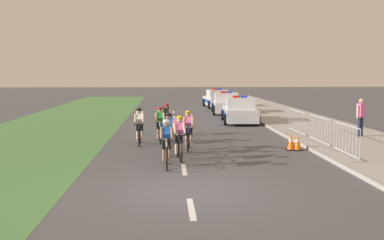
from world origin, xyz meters
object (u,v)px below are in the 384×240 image
at_px(police_car_nearest, 240,111).
at_px(crowd_barrier_front, 346,141).
at_px(cyclist_lead, 167,142).
at_px(spectator_back, 361,115).
at_px(cyclist_sixth, 139,125).
at_px(cyclist_fourth, 189,129).
at_px(police_car_second, 226,104).
at_px(crowd_barrier_rear, 297,123).
at_px(traffic_cone_mid, 291,142).
at_px(cyclist_seventh, 166,119).
at_px(cyclist_third, 169,132).
at_px(traffic_cone_near, 298,142).
at_px(cyclist_fifth, 160,124).
at_px(cyclist_second, 179,137).
at_px(crowd_barrier_middle, 319,131).
at_px(police_car_third, 217,99).

height_order(police_car_nearest, crowd_barrier_front, police_car_nearest).
xyz_separation_m(cyclist_lead, spectator_back, (8.57, 5.52, 0.30)).
bearing_deg(police_car_nearest, cyclist_sixth, -124.47).
height_order(cyclist_fourth, police_car_second, police_car_second).
relative_size(crowd_barrier_rear, traffic_cone_mid, 3.63).
distance_m(cyclist_sixth, cyclist_seventh, 2.86).
bearing_deg(spectator_back, cyclist_third, -158.92).
bearing_deg(traffic_cone_near, cyclist_sixth, 164.01).
distance_m(cyclist_fifth, police_car_nearest, 8.64).
height_order(cyclist_fifth, cyclist_seventh, same).
relative_size(cyclist_second, crowd_barrier_middle, 0.74).
bearing_deg(cyclist_fourth, crowd_barrier_front, -22.97).
bearing_deg(spectator_back, cyclist_sixth, -173.97).
height_order(cyclist_fourth, traffic_cone_near, cyclist_fourth).
bearing_deg(police_car_second, traffic_cone_near, -87.68).
height_order(cyclist_sixth, crowd_barrier_middle, cyclist_sixth).
bearing_deg(traffic_cone_near, cyclist_seventh, 138.46).
height_order(cyclist_lead, crowd_barrier_middle, cyclist_lead).
height_order(police_car_nearest, police_car_third, same).
height_order(police_car_second, traffic_cone_mid, police_car_second).
height_order(crowd_barrier_front, traffic_cone_mid, crowd_barrier_front).
xyz_separation_m(police_car_second, crowd_barrier_middle, (1.73, -14.84, -0.03)).
xyz_separation_m(cyclist_fifth, cyclist_seventh, (0.28, 2.10, 0.00)).
bearing_deg(crowd_barrier_front, spectator_back, 61.42).
bearing_deg(crowd_barrier_rear, police_car_second, 98.03).
height_order(cyclist_fourth, cyclist_seventh, same).
distance_m(cyclist_second, traffic_cone_mid, 4.62).
distance_m(cyclist_sixth, spectator_back, 9.72).
xyz_separation_m(cyclist_third, spectator_back, (8.47, 3.26, 0.30)).
xyz_separation_m(cyclist_lead, cyclist_seventh, (0.01, 7.14, 0.00)).
distance_m(cyclist_second, police_car_second, 17.66).
distance_m(cyclist_seventh, traffic_cone_near, 6.61).
height_order(cyclist_sixth, police_car_second, police_car_second).
relative_size(cyclist_fourth, police_car_nearest, 0.38).
relative_size(cyclist_fifth, traffic_cone_mid, 2.69).
distance_m(police_car_nearest, crowd_barrier_middle, 8.99).
bearing_deg(police_car_nearest, crowd_barrier_middle, -78.88).
height_order(cyclist_fifth, cyclist_sixth, same).
relative_size(police_car_third, crowd_barrier_rear, 1.94).
distance_m(cyclist_lead, cyclist_third, 2.26).
relative_size(crowd_barrier_front, traffic_cone_mid, 3.63).
height_order(crowd_barrier_rear, traffic_cone_mid, crowd_barrier_rear).
relative_size(crowd_barrier_front, traffic_cone_near, 3.63).
distance_m(police_car_nearest, traffic_cone_mid, 9.56).
bearing_deg(cyclist_sixth, crowd_barrier_front, -26.71).
bearing_deg(police_car_nearest, cyclist_second, -109.14).
bearing_deg(cyclist_seventh, crowd_barrier_front, -45.91).
bearing_deg(cyclist_fourth, cyclist_seventh, 101.61).
bearing_deg(cyclist_seventh, crowd_barrier_middle, -30.77).
height_order(police_car_nearest, spectator_back, spectator_back).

